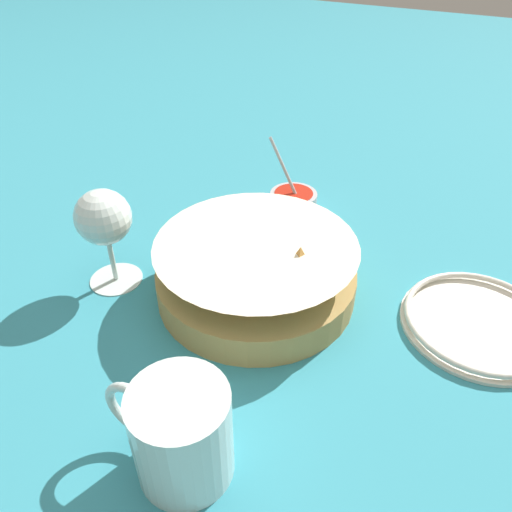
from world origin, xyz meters
TOP-DOWN VIEW (x-y plane):
  - ground_plane at (0.00, 0.00)m, footprint 4.00×4.00m
  - food_basket at (-0.02, -0.02)m, footprint 0.26×0.26m
  - sauce_cup at (0.01, -0.22)m, footprint 0.08×0.08m
  - wine_glass at (0.16, 0.04)m, footprint 0.07×0.07m
  - beer_mug at (-0.07, 0.23)m, footprint 0.13×0.09m
  - side_plate at (-0.30, -0.09)m, footprint 0.19×0.19m

SIDE VIEW (x-z plane):
  - ground_plane at x=0.00m, z-range 0.00..0.00m
  - side_plate at x=-0.30m, z-range 0.00..0.01m
  - sauce_cup at x=0.01m, z-range -0.04..0.09m
  - food_basket at x=-0.02m, z-range -0.01..0.08m
  - beer_mug at x=-0.07m, z-range 0.00..0.10m
  - wine_glass at x=0.16m, z-range 0.03..0.17m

